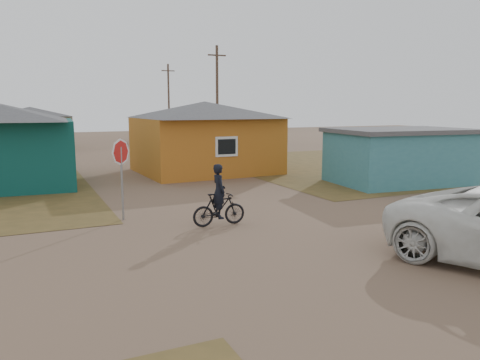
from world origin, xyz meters
name	(u,v)px	position (x,y,z in m)	size (l,w,h in m)	color
ground	(302,242)	(0.00, 0.00, 0.00)	(120.00, 120.00, 0.00)	brown
grass_ne	(378,163)	(14.00, 13.00, 0.01)	(20.00, 18.00, 0.00)	brown
house_yellow	(205,136)	(2.50, 14.00, 2.00)	(7.72, 6.76, 3.90)	#BA681C
shed_turquoise	(399,156)	(9.50, 6.50, 1.31)	(6.71, 4.93, 2.60)	teal
house_pale_west	(31,127)	(-6.00, 34.00, 1.86)	(7.04, 6.15, 3.60)	gray
house_beige_east	(186,122)	(10.00, 40.00, 1.86)	(6.95, 6.05, 3.60)	tan
utility_pole_near	(217,99)	(6.50, 22.00, 4.14)	(1.40, 0.20, 8.00)	brown
utility_pole_far	(169,101)	(7.50, 38.00, 4.14)	(1.40, 0.20, 8.00)	brown
stop_sign	(121,161)	(-3.89, 4.55, 1.92)	(0.82, 0.33, 2.63)	gray
cyclist	(219,203)	(-1.35, 2.59, 0.70)	(1.70, 0.62, 1.91)	black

